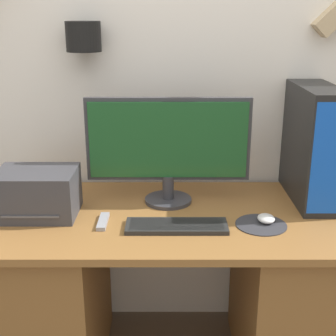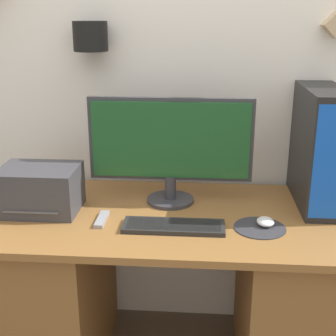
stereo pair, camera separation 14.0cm
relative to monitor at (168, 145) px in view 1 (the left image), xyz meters
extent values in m
cube|color=white|center=(0.01, 0.30, 0.30)|extent=(6.40, 0.05, 2.70)
cylinder|color=black|center=(-0.38, 0.20, 0.44)|extent=(0.16, 0.16, 0.13)
cube|color=brown|center=(0.01, -0.14, -0.28)|extent=(1.49, 0.77, 0.03)
cube|color=brown|center=(-0.51, -0.14, -0.67)|extent=(0.42, 0.71, 0.76)
cube|color=brown|center=(0.54, -0.14, -0.67)|extent=(0.42, 0.71, 0.76)
cylinder|color=#333338|center=(0.00, 0.00, -0.26)|extent=(0.21, 0.21, 0.02)
cylinder|color=#333338|center=(0.00, 0.00, -0.20)|extent=(0.05, 0.05, 0.11)
cube|color=#333338|center=(0.00, 0.01, 0.02)|extent=(0.71, 0.03, 0.36)
cube|color=#194C23|center=(0.00, -0.01, 0.02)|extent=(0.68, 0.01, 0.33)
cube|color=black|center=(0.03, -0.28, -0.26)|extent=(0.40, 0.13, 0.02)
cube|color=#424242|center=(0.03, -0.28, -0.25)|extent=(0.37, 0.11, 0.01)
cylinder|color=#2D2D33|center=(0.37, -0.25, -0.26)|extent=(0.20, 0.20, 0.00)
ellipsoid|color=silver|center=(0.40, -0.23, -0.25)|extent=(0.07, 0.08, 0.03)
cube|color=black|center=(0.64, 0.04, -0.01)|extent=(0.17, 0.46, 0.51)
cube|color=blue|center=(0.64, -0.19, -0.01)|extent=(0.15, 0.01, 0.46)
cube|color=#38383D|center=(-0.54, -0.14, -0.17)|extent=(0.33, 0.24, 0.19)
cube|color=#515156|center=(-0.54, -0.21, -0.22)|extent=(0.23, 0.11, 0.01)
cube|color=gray|center=(-0.26, -0.23, -0.26)|extent=(0.04, 0.15, 0.02)
camera|label=1|loc=(0.00, -1.95, 0.54)|focal=50.00mm
camera|label=2|loc=(0.14, -1.94, 0.54)|focal=50.00mm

